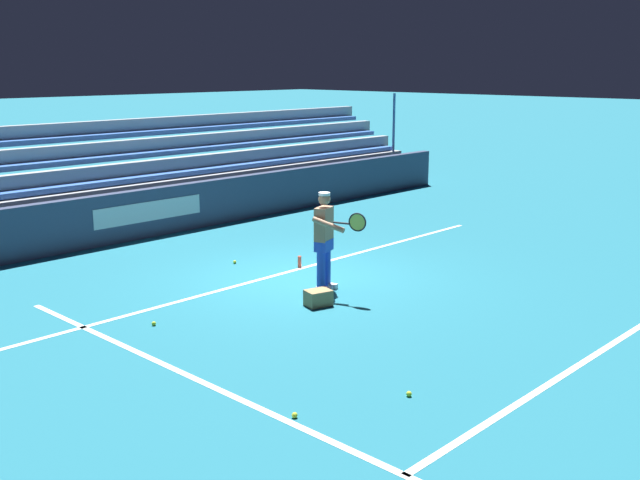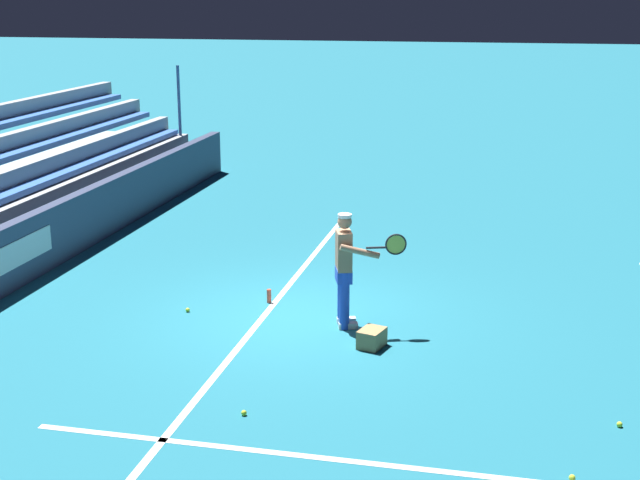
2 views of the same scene
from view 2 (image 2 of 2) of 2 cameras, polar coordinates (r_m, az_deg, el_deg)
ground_plane at (r=13.67m, az=-1.49°, el=-4.93°), size 160.00×160.00×0.00m
court_baseline_white at (r=13.79m, az=-3.52°, el=-4.75°), size 12.00×0.10×0.01m
back_wall_sponsor_board at (r=15.42m, az=-19.80°, el=-1.32°), size 21.48×0.25×1.10m
tennis_player at (r=13.01m, az=1.65°, el=-1.84°), size 0.58×1.07×1.71m
ball_box_cardboard at (r=12.52m, az=3.33°, el=-6.29°), size 0.47×0.40×0.26m
tennis_ball_far_left at (r=9.69m, az=15.84°, el=-14.42°), size 0.07×0.07×0.07m
tennis_ball_by_box at (r=10.91m, az=18.62°, el=-11.12°), size 0.07×0.07×0.07m
tennis_ball_toward_net at (r=14.01m, az=-8.47°, el=-4.45°), size 0.07×0.07×0.07m
tennis_ball_on_baseline at (r=10.66m, az=-4.89°, el=-10.96°), size 0.07×0.07×0.07m
water_bottle at (r=14.26m, az=-3.28°, el=-3.60°), size 0.07×0.07×0.22m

